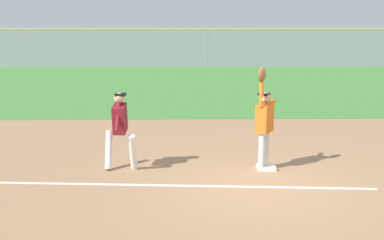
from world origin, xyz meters
The scene contains 12 objects.
ground_plane centered at (0.00, 0.00, 0.00)m, with size 68.34×68.34×0.00m, color #A37A54.
outfield_grass centered at (0.00, 13.39, 0.01)m, with size 52.34×14.11×0.01m, color #478438.
chalk_foul_line centered at (-3.64, 0.30, 0.00)m, with size 12.00×0.10×0.01m, color white.
first_base centered at (0.36, 1.20, 0.04)m, with size 0.38×0.38×0.08m, color white.
fielder centered at (0.27, 1.17, 1.12)m, with size 0.56×0.82×2.28m.
runner centered at (-2.84, 1.22, 1.00)m, with size 0.73×0.84×1.72m.
baseball centered at (0.20, 0.97, 1.60)m, with size 0.07×0.07×0.07m, color white.
outfield_fence centered at (0.00, 20.44, 1.12)m, with size 52.42×0.08×2.24m.
parked_car_red centered at (-11.35, 23.31, 0.67)m, with size 4.55×2.41×1.25m.
parked_car_green centered at (-5.48, 23.77, 0.67)m, with size 4.40×2.13×1.25m.
parked_car_black centered at (1.11, 24.00, 0.67)m, with size 4.42×2.17×1.25m.
parked_car_tan centered at (7.81, 24.00, 0.67)m, with size 4.54×2.40×1.25m.
Camera 1 is at (-1.51, -9.70, 3.53)m, focal length 48.48 mm.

